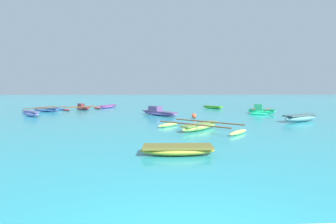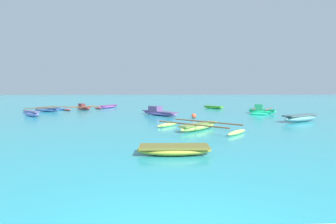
# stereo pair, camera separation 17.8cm
# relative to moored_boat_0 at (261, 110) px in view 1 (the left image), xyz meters

# --- Properties ---
(moored_boat_0) EXTENTS (3.05, 3.69, 0.80)m
(moored_boat_0) POSITION_rel_moored_boat_0_xyz_m (0.00, 0.00, 0.00)
(moored_boat_0) COLOR #22E28D
(moored_boat_0) RESTS_ON ground_plane
(moored_boat_1) EXTENTS (2.91, 4.68, 0.44)m
(moored_boat_1) POSITION_rel_moored_boat_0_xyz_m (-19.52, 2.81, -0.05)
(moored_boat_1) COLOR #305595
(moored_boat_1) RESTS_ON ground_plane
(moored_boat_2) EXTENTS (4.34, 4.21, 0.40)m
(moored_boat_2) POSITION_rel_moored_boat_0_xyz_m (-7.07, -9.29, -0.08)
(moored_boat_2) COLOR #B5DD5E
(moored_boat_2) RESTS_ON ground_plane
(moored_boat_3) EXTENTS (3.66, 3.66, 0.65)m
(moored_boat_3) POSITION_rel_moored_boat_0_xyz_m (-16.76, 5.09, -0.05)
(moored_boat_3) COLOR #99393D
(moored_boat_3) RESTS_ON ground_plane
(moored_boat_4) EXTENTS (2.36, 0.84, 0.31)m
(moored_boat_4) POSITION_rel_moored_boat_0_xyz_m (-8.69, -14.35, -0.09)
(moored_boat_4) COLOR #9F9930
(moored_boat_4) RESTS_ON ground_plane
(moored_boat_5) EXTENTS (2.26, 2.28, 0.44)m
(moored_boat_5) POSITION_rel_moored_boat_0_xyz_m (-18.88, -1.67, -0.02)
(moored_boat_5) COLOR #7C76C8
(moored_boat_5) RESTS_ON ground_plane
(moored_boat_6) EXTENTS (2.16, 2.65, 0.29)m
(moored_boat_6) POSITION_rel_moored_boat_0_xyz_m (-2.78, 6.52, -0.10)
(moored_boat_6) COLOR #54E230
(moored_boat_6) RESTS_ON ground_plane
(moored_boat_7) EXTENTS (3.20, 2.19, 0.46)m
(moored_boat_7) POSITION_rel_moored_boat_0_xyz_m (0.10, -6.02, -0.01)
(moored_boat_7) COLOR #5C8E95
(moored_boat_7) RESTS_ON ground_plane
(moored_boat_8) EXTENTS (1.96, 3.52, 0.33)m
(moored_boat_8) POSITION_rel_moored_boat_0_xyz_m (-14.72, 7.98, -0.08)
(moored_boat_8) COLOR #B853BB
(moored_boat_8) RESTS_ON ground_plane
(moored_boat_9) EXTENTS (3.12, 3.73, 0.72)m
(moored_boat_9) POSITION_rel_moored_boat_0_xyz_m (-9.01, -1.26, -0.01)
(moored_boat_9) COLOR #8D65BA
(moored_boat_9) RESTS_ON ground_plane
(mooring_buoy_0) EXTENTS (0.36, 0.36, 0.36)m
(mooring_buoy_0) POSITION_rel_moored_boat_0_xyz_m (-6.49, -3.64, -0.08)
(mooring_buoy_0) COLOR #E54C2D
(mooring_buoy_0) RESTS_ON ground_plane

